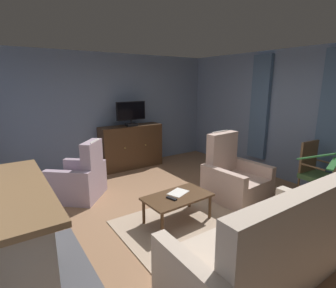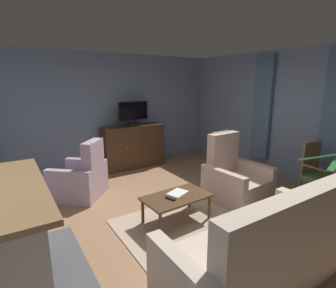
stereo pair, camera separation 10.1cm
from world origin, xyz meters
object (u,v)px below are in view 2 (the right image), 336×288
fireplace (16,243)px  tv_cabinet (133,147)px  television (133,113)px  side_chair_mid_row (318,173)px  potted_plant_small_fern_corner (330,213)px  armchair_by_fireplace (235,180)px  tv_remote (170,198)px  folded_newspaper (178,193)px  sofa_floral (263,252)px  armchair_angled_to_table (81,179)px  coffee_table (177,199)px

fireplace → tv_cabinet: fireplace is taller
television → side_chair_mid_row: bearing=-61.9°
fireplace → tv_cabinet: bearing=48.5°
side_chair_mid_row → potted_plant_small_fern_corner: bearing=-142.3°
television → armchair_by_fireplace: bearing=-73.5°
television → tv_remote: (-0.72, -2.69, -0.91)m
fireplace → potted_plant_small_fern_corner: (3.64, -1.10, -0.23)m
folded_newspaper → television: bearing=57.8°
sofa_floral → folded_newspaper: bearing=89.2°
side_chair_mid_row → sofa_floral: bearing=-162.9°
armchair_by_fireplace → side_chair_mid_row: bearing=-39.2°
armchair_angled_to_table → folded_newspaper: bearing=-57.3°
fireplace → sofa_floral: 2.42m
sofa_floral → armchair_by_fireplace: (1.28, 1.59, -0.01)m
side_chair_mid_row → tv_remote: bearing=164.4°
coffee_table → tv_remote: size_ratio=5.94×
fireplace → tv_cabinet: (2.63, 2.97, -0.04)m
tv_remote → armchair_by_fireplace: (1.47, 0.16, -0.08)m
potted_plant_small_fern_corner → coffee_table: bearing=139.4°
television → coffee_table: bearing=-102.5°
tv_cabinet → armchair_angled_to_table: (-1.53, -1.04, -0.16)m
sofa_floral → television: bearing=82.6°
folded_newspaper → armchair_angled_to_table: 1.88m
armchair_angled_to_table → fireplace: bearing=-119.7°
television → armchair_angled_to_table: 2.08m
armchair_by_fireplace → armchair_angled_to_table: 2.75m
tv_cabinet → potted_plant_small_fern_corner: (1.01, -4.07, -0.20)m
sofa_floral → armchair_by_fireplace: armchair_by_fireplace is taller
sofa_floral → armchair_by_fireplace: bearing=51.1°
tv_cabinet → tv_remote: bearing=-104.7°
sofa_floral → side_chair_mid_row: sofa_floral is taller
folded_newspaper → potted_plant_small_fern_corner: 2.11m
side_chair_mid_row → coffee_table: bearing=162.7°
armchair_by_fireplace → armchair_angled_to_table: size_ratio=1.02×
tv_remote → folded_newspaper: size_ratio=0.57×
coffee_table → side_chair_mid_row: size_ratio=0.97×
tv_remote → side_chair_mid_row: size_ratio=0.16×
fireplace → television: (2.63, 2.92, 0.80)m
fireplace → folded_newspaper: fireplace is taller
armchair_by_fireplace → side_chair_mid_row: 1.39m
tv_remote → side_chair_mid_row: 2.64m
side_chair_mid_row → potted_plant_small_fern_corner: potted_plant_small_fern_corner is taller
tv_cabinet → sofa_floral: (-0.54, -4.17, -0.14)m
armchair_by_fireplace → potted_plant_small_fern_corner: (0.26, -1.49, -0.05)m
coffee_table → sofa_floral: sofa_floral is taller
fireplace → sofa_floral: fireplace is taller
sofa_floral → armchair_angled_to_table: size_ratio=1.85×
television → sofa_floral: size_ratio=0.34×
armchair_by_fireplace → coffee_table: bearing=-174.8°
armchair_by_fireplace → potted_plant_small_fern_corner: armchair_by_fireplace is taller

